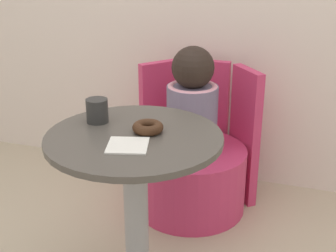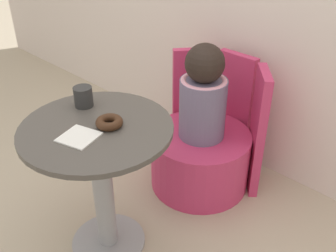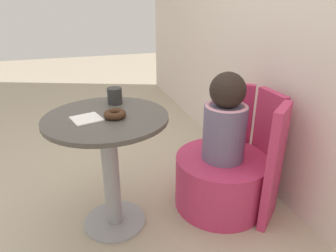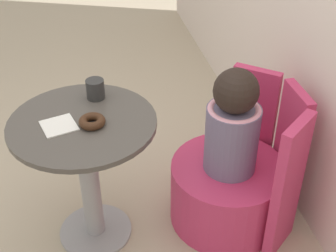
{
  "view_description": "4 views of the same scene",
  "coord_description": "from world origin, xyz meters",
  "px_view_note": "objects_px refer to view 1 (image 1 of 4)",
  "views": [
    {
      "loc": [
        0.69,
        -1.55,
        1.41
      ],
      "look_at": [
        0.07,
        0.31,
        0.63
      ],
      "focal_mm": 50.0,
      "sensor_mm": 36.0,
      "label": 1
    },
    {
      "loc": [
        1.28,
        -0.89,
        1.62
      ],
      "look_at": [
        0.13,
        0.32,
        0.6
      ],
      "focal_mm": 42.0,
      "sensor_mm": 36.0,
      "label": 2
    },
    {
      "loc": [
        1.59,
        -0.19,
        1.31
      ],
      "look_at": [
        0.14,
        0.28,
        0.65
      ],
      "focal_mm": 32.0,
      "sensor_mm": 36.0,
      "label": 3
    },
    {
      "loc": [
        1.84,
        -0.03,
        1.91
      ],
      "look_at": [
        0.05,
        0.35,
        0.64
      ],
      "focal_mm": 50.0,
      "sensor_mm": 36.0,
      "label": 4
    }
  ],
  "objects_px": {
    "child_figure": "(192,103)",
    "tub_chair": "(191,178)",
    "round_table": "(135,184)",
    "cup": "(97,111)",
    "donut": "(148,127)"
  },
  "relations": [
    {
      "from": "tub_chair",
      "to": "round_table",
      "type": "bearing_deg",
      "value": -92.37
    },
    {
      "from": "round_table",
      "to": "tub_chair",
      "type": "distance_m",
      "value": 0.79
    },
    {
      "from": "child_figure",
      "to": "tub_chair",
      "type": "bearing_deg",
      "value": 0.0
    },
    {
      "from": "donut",
      "to": "child_figure",
      "type": "bearing_deg",
      "value": 90.89
    },
    {
      "from": "donut",
      "to": "round_table",
      "type": "bearing_deg",
      "value": -132.12
    },
    {
      "from": "round_table",
      "to": "cup",
      "type": "bearing_deg",
      "value": 157.38
    },
    {
      "from": "tub_chair",
      "to": "cup",
      "type": "relative_size",
      "value": 6.24
    },
    {
      "from": "round_table",
      "to": "tub_chair",
      "type": "height_order",
      "value": "round_table"
    },
    {
      "from": "child_figure",
      "to": "cup",
      "type": "bearing_deg",
      "value": -109.22
    },
    {
      "from": "round_table",
      "to": "child_figure",
      "type": "height_order",
      "value": "child_figure"
    },
    {
      "from": "child_figure",
      "to": "donut",
      "type": "distance_m",
      "value": 0.68
    },
    {
      "from": "round_table",
      "to": "donut",
      "type": "bearing_deg",
      "value": 47.88
    },
    {
      "from": "cup",
      "to": "donut",
      "type": "bearing_deg",
      "value": -8.75
    },
    {
      "from": "tub_chair",
      "to": "child_figure",
      "type": "height_order",
      "value": "child_figure"
    },
    {
      "from": "tub_chair",
      "to": "donut",
      "type": "xyz_separation_m",
      "value": [
        0.01,
        -0.67,
        0.56
      ]
    }
  ]
}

